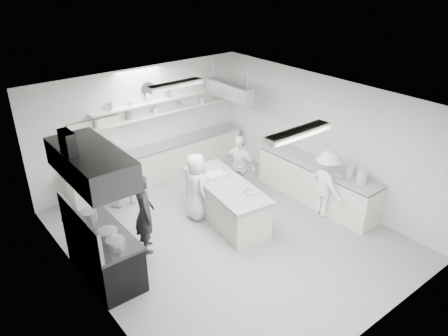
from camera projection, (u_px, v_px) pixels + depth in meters
floor at (227, 235)px, 9.46m from camera, size 6.00×7.00×0.02m
ceiling at (227, 101)px, 8.12m from camera, size 6.00×7.00×0.02m
wall_back at (142, 125)px, 11.25m from camera, size 6.00×0.04×3.00m
wall_front at (377, 258)px, 6.34m from camera, size 6.00×0.04×3.00m
wall_left at (85, 225)px, 7.12m from camera, size 0.04×7.00×3.00m
wall_right at (324, 138)px, 10.46m from camera, size 0.04×7.00×3.00m
stove at (105, 255)px, 8.09m from camera, size 0.80×1.80×0.90m
exhaust_hood at (91, 163)px, 7.25m from camera, size 0.85×2.00×0.50m
back_counter at (161, 162)px, 11.67m from camera, size 5.00×0.60×0.92m
shelf_lower at (168, 112)px, 11.44m from camera, size 4.20×0.26×0.04m
shelf_upper at (167, 99)px, 11.28m from camera, size 4.20×0.26×0.04m
pass_through_window at (96, 139)px, 10.53m from camera, size 1.30×0.04×1.00m
wall_clock at (147, 88)px, 10.91m from camera, size 0.32×0.05×0.32m
right_counter at (317, 183)px, 10.58m from camera, size 0.74×3.30×0.94m
pot_rack at (229, 91)px, 11.24m from camera, size 0.30×1.60×0.40m
light_fixture_front at (298, 133)px, 6.89m from camera, size 1.30×0.25×0.10m
light_fixture_rear at (175, 85)px, 9.42m from camera, size 1.30×0.25×0.10m
prep_island at (226, 202)px, 9.83m from camera, size 1.20×2.46×0.87m
stove_pot at (108, 236)px, 7.62m from camera, size 0.35×0.35×0.25m
cook_stove at (145, 214)px, 8.64m from camera, size 0.60×0.72×1.69m
cook_back at (116, 173)px, 10.22m from camera, size 0.87×0.70×1.71m
cook_island_left at (196, 187)px, 9.77m from camera, size 0.62×0.84×1.57m
cook_island_right at (239, 166)px, 10.71m from camera, size 0.58×0.99×1.58m
cook_right at (326, 184)px, 9.84m from camera, size 0.82×1.15×1.61m
bowl_island_a at (250, 193)px, 9.25m from camera, size 0.31×0.31×0.07m
bowl_island_b at (240, 186)px, 9.55m from camera, size 0.18×0.18×0.05m
bowl_right at (336, 178)px, 9.75m from camera, size 0.32×0.32×0.06m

